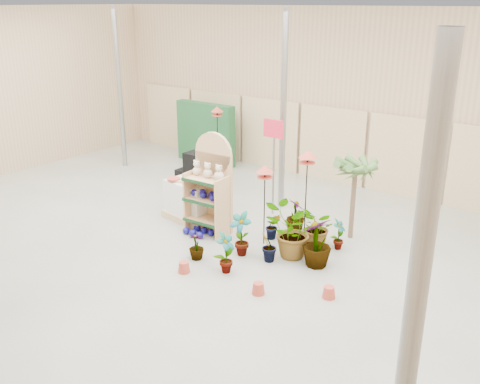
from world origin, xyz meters
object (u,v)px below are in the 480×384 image
(display_shelf, at_px, (211,187))
(pallet_stack, at_px, (196,199))
(bird_table_front, at_px, (265,171))
(potted_plant_2, at_px, (291,232))

(display_shelf, distance_m, pallet_stack, 0.94)
(pallet_stack, xyz_separation_m, bird_table_front, (1.98, -0.19, 1.08))
(display_shelf, height_order, bird_table_front, display_shelf)
(pallet_stack, xyz_separation_m, potted_plant_2, (2.73, -0.39, 0.08))
(display_shelf, xyz_separation_m, bird_table_front, (1.26, 0.12, 0.56))
(display_shelf, height_order, potted_plant_2, display_shelf)
(pallet_stack, distance_m, bird_table_front, 2.26)
(display_shelf, bearing_deg, pallet_stack, 152.96)
(display_shelf, relative_size, pallet_stack, 1.55)
(display_shelf, xyz_separation_m, potted_plant_2, (2.02, -0.08, -0.44))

